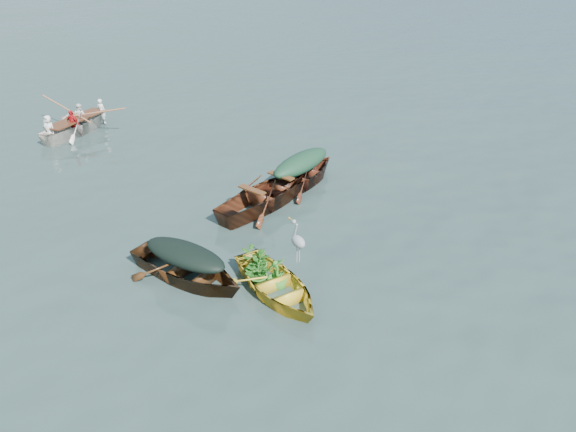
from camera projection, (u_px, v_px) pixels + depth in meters
name	position (u px, v px, depth m)	size (l,w,h in m)	color
ground	(325.00, 252.00, 12.75)	(140.00, 140.00, 0.00)	#2E403D
yellow_dinghy	(277.00, 295.00, 11.33)	(1.40, 3.22, 0.87)	gold
dark_covered_boat	(188.00, 280.00, 11.79)	(1.38, 3.70, 0.93)	#452810
green_tarp_boat	(301.00, 186.00, 15.85)	(1.31, 4.20, 0.97)	#4C1C11
open_wooden_boat	(267.00, 206.00, 14.77)	(1.44, 4.62, 1.09)	#542915
rowed_boat	(79.00, 133.00, 19.65)	(1.29, 4.30, 1.03)	white
dark_tarp_cover	(185.00, 253.00, 11.47)	(0.76, 2.04, 0.40)	black
green_tarp_cover	(301.00, 162.00, 15.49)	(0.72, 2.31, 0.52)	#153421
thwart_benches	(267.00, 186.00, 14.50)	(0.86, 2.31, 0.04)	#4E2912
heron	(298.00, 248.00, 11.20)	(0.28, 0.40, 0.92)	#94979C
dinghy_weeds	(263.00, 251.00, 11.39)	(0.70, 0.90, 0.60)	#26661A
rowers	(74.00, 109.00, 19.23)	(1.16, 3.01, 0.76)	white
oars	(76.00, 118.00, 19.40)	(2.60, 0.60, 0.06)	#A6643F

